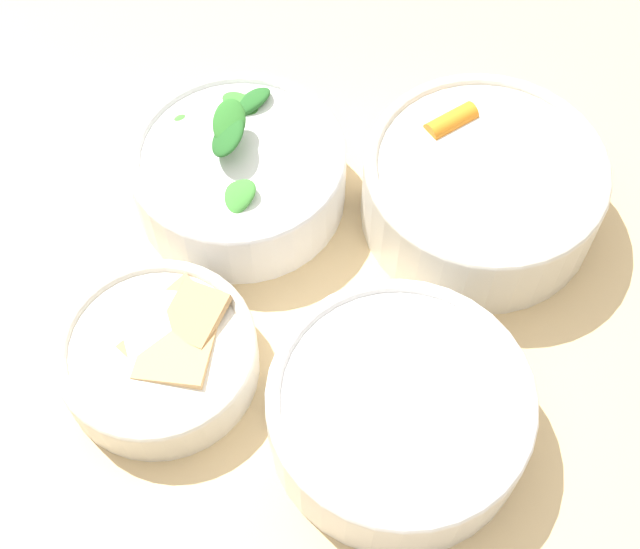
% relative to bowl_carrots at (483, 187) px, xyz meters
% --- Properties ---
extents(ground_plane, '(10.00, 10.00, 0.00)m').
position_rel_bowl_carrots_xyz_m(ground_plane, '(0.01, -0.11, -0.79)').
color(ground_plane, '#2D2D33').
extents(dining_table, '(1.13, 0.84, 0.75)m').
position_rel_bowl_carrots_xyz_m(dining_table, '(0.01, -0.11, -0.16)').
color(dining_table, tan).
rests_on(dining_table, ground_plane).
extents(bowl_carrots, '(0.18, 0.18, 0.07)m').
position_rel_bowl_carrots_xyz_m(bowl_carrots, '(0.00, 0.00, 0.00)').
color(bowl_carrots, silver).
rests_on(bowl_carrots, dining_table).
extents(bowl_greens, '(0.17, 0.17, 0.08)m').
position_rel_bowl_carrots_xyz_m(bowl_greens, '(0.02, -0.19, -0.00)').
color(bowl_greens, white).
rests_on(bowl_greens, dining_table).
extents(bowl_beans_hotdog, '(0.18, 0.18, 0.06)m').
position_rel_bowl_carrots_xyz_m(bowl_beans_hotdog, '(0.19, -0.03, -0.01)').
color(bowl_beans_hotdog, white).
rests_on(bowl_beans_hotdog, dining_table).
extents(bowl_cookies, '(0.14, 0.14, 0.05)m').
position_rel_bowl_carrots_xyz_m(bowl_cookies, '(0.18, -0.20, -0.01)').
color(bowl_cookies, silver).
rests_on(bowl_cookies, dining_table).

